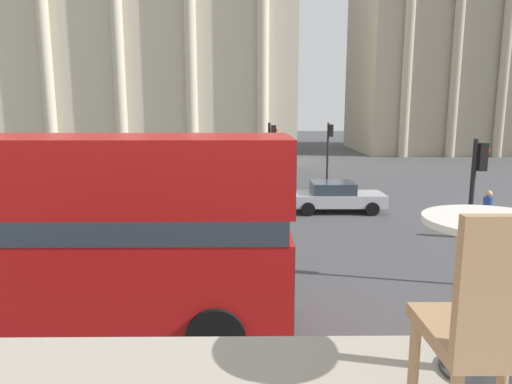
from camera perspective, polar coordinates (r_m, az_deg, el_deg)
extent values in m
cylinder|color=black|center=(10.90, -3.97, -11.32)|extent=(1.07, 0.22, 1.07)
cylinder|color=black|center=(8.59, -5.01, -17.54)|extent=(1.07, 0.22, 1.07)
cube|color=#B71414|center=(10.45, -26.76, -8.56)|extent=(10.65, 2.54, 1.66)
cube|color=#2D3842|center=(10.18, -27.23, -2.91)|extent=(10.44, 2.57, 0.45)
cube|color=#B71414|center=(10.03, -27.66, 2.23)|extent=(10.65, 2.54, 1.39)
cylinder|color=#2D2D30|center=(2.49, 26.20, -19.36)|extent=(0.36, 0.36, 0.02)
cylinder|color=#2D2D30|center=(2.34, 26.88, -11.83)|extent=(0.07, 0.07, 0.68)
cylinder|color=silver|center=(2.24, 27.61, -3.33)|extent=(0.60, 0.60, 0.03)
cylinder|color=#A87F56|center=(1.93, 19.05, -20.61)|extent=(0.04, 0.04, 0.44)
cylinder|color=#A87F56|center=(2.07, 28.50, -19.22)|extent=(0.04, 0.04, 0.44)
cube|color=#A87F56|center=(1.75, 26.91, -15.57)|extent=(0.40, 0.40, 0.05)
cube|color=beige|center=(45.89, -14.23, 17.41)|extent=(28.10, 14.13, 21.10)
cylinder|color=beige|center=(40.34, -24.81, 15.59)|extent=(0.90, 0.90, 17.94)
cylinder|color=beige|center=(38.47, -16.83, 16.38)|extent=(0.90, 0.90, 17.94)
cylinder|color=beige|center=(37.36, -8.15, 16.90)|extent=(0.90, 0.90, 17.94)
cylinder|color=beige|center=(37.07, 0.89, 17.05)|extent=(0.90, 0.90, 17.94)
cube|color=#A39984|center=(58.95, 27.28, 15.96)|extent=(29.05, 14.15, 23.19)
cylinder|color=#A39984|center=(47.37, 18.49, 16.12)|extent=(0.90, 0.90, 19.71)
cylinder|color=#A39984|center=(49.03, 23.83, 15.57)|extent=(0.90, 0.90, 19.71)
cylinder|color=#A39984|center=(51.06, 28.75, 14.95)|extent=(0.90, 0.90, 19.71)
cylinder|color=black|center=(12.90, 25.18, -2.50)|extent=(0.12, 0.12, 3.83)
cube|color=black|center=(12.76, 26.41, 3.95)|extent=(0.20, 0.24, 0.70)
sphere|color=red|center=(12.80, 26.90, 4.60)|extent=(0.14, 0.14, 0.14)
cylinder|color=black|center=(19.27, 1.65, 2.66)|extent=(0.12, 0.12, 4.02)
cube|color=black|center=(19.14, 2.21, 7.30)|extent=(0.20, 0.24, 0.70)
sphere|color=red|center=(19.14, 2.55, 7.75)|extent=(0.14, 0.14, 0.14)
cylinder|color=black|center=(26.84, 8.93, 4.46)|extent=(0.12, 0.12, 3.83)
cube|color=black|center=(26.77, 9.40, 7.58)|extent=(0.20, 0.24, 0.70)
sphere|color=gold|center=(26.78, 9.64, 7.90)|extent=(0.14, 0.14, 0.14)
cylinder|color=black|center=(22.11, 13.19, -1.12)|extent=(0.60, 0.18, 0.60)
cylinder|color=black|center=(20.46, 14.34, -2.08)|extent=(0.60, 0.18, 0.60)
cylinder|color=black|center=(21.62, 5.96, -1.16)|extent=(0.60, 0.18, 0.60)
cylinder|color=black|center=(19.92, 6.53, -2.15)|extent=(0.60, 0.18, 0.60)
cube|color=#B2B5BA|center=(20.93, 10.06, -0.88)|extent=(4.20, 1.75, 0.55)
cube|color=#2D3842|center=(20.80, 9.56, 0.54)|extent=(1.89, 1.61, 0.50)
cylinder|color=#282B33|center=(19.42, 4.09, -2.01)|extent=(0.14, 0.14, 0.88)
cylinder|color=#282B33|center=(19.44, 4.62, -2.01)|extent=(0.14, 0.14, 0.88)
cylinder|color=silver|center=(19.28, 4.39, 0.28)|extent=(0.32, 0.32, 0.69)
sphere|color=tan|center=(19.20, 4.41, 1.65)|extent=(0.24, 0.24, 0.24)
cylinder|color=#282B33|center=(18.26, 26.55, -3.91)|extent=(0.14, 0.14, 0.85)
cylinder|color=#282B33|center=(18.35, 27.05, -3.90)|extent=(0.14, 0.14, 0.85)
cylinder|color=#284799|center=(18.15, 26.99, -1.58)|extent=(0.32, 0.32, 0.67)
sphere|color=tan|center=(18.07, 27.11, -0.19)|extent=(0.23, 0.23, 0.23)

